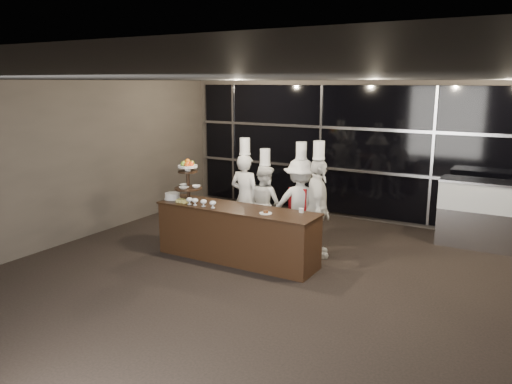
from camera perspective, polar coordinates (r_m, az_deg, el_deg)
The scene contains 14 objects.
room at distance 6.34m, azimuth 0.03°, elevation -0.88°, with size 10.00×10.00×10.00m.
window_wall at distance 10.83m, azimuth 13.29°, elevation 4.37°, with size 8.60×0.10×2.80m.
buffet_counter at distance 8.43m, azimuth -2.21°, elevation -4.78°, with size 2.84×0.74×0.92m.
display_stand at distance 8.79m, azimuth -7.78°, elevation 1.69°, with size 0.48×0.48×0.74m.
compotes at distance 8.44m, azimuth -6.41°, elevation -1.06°, with size 0.59×0.11×0.12m.
layer_cake at distance 9.02m, azimuth -9.54°, elevation -0.46°, with size 0.30×0.30×0.11m.
pastry_squares at distance 8.75m, azimuth -8.41°, elevation -1.01°, with size 0.19×0.13×0.05m.
small_plate at distance 7.92m, azimuth 1.12°, elevation -2.38°, with size 0.20×0.20×0.05m.
chef_cup at distance 8.02m, azimuth 5.20°, elevation -2.10°, with size 0.08×0.08×0.07m, color white.
display_case at distance 9.94m, azimuth 24.33°, elevation -1.92°, with size 1.46×0.64×1.24m.
chef_a at distance 9.37m, azimuth -1.25°, elevation -0.52°, with size 0.61×0.41×1.96m.
chef_b at distance 9.36m, azimuth 1.02°, elevation -1.21°, with size 0.88×0.80×1.77m.
chef_c at distance 9.03m, azimuth 5.08°, elevation -1.27°, with size 1.21×0.97×1.94m.
chef_d at distance 8.56m, azimuth 7.03°, elevation -1.78°, with size 0.81×1.09×2.01m.
Camera 1 is at (3.10, -5.34, 2.96)m, focal length 35.00 mm.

